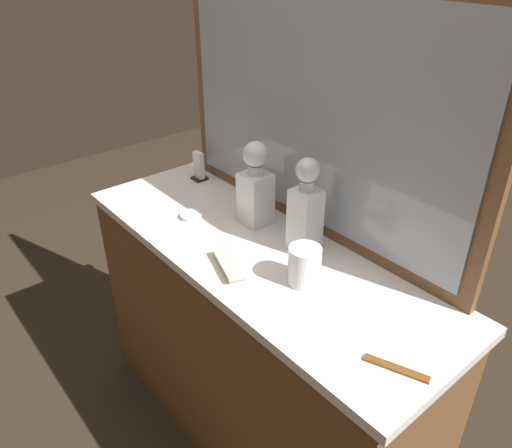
% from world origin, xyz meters
% --- Properties ---
extents(ground_plane, '(6.00, 6.00, 0.00)m').
position_xyz_m(ground_plane, '(0.00, 0.00, 0.00)').
color(ground_plane, '#2D2319').
extents(dresser, '(1.31, 0.46, 0.83)m').
position_xyz_m(dresser, '(0.00, 0.00, 0.42)').
color(dresser, brown).
rests_on(dresser, ground_plane).
extents(dresser_mirror, '(1.14, 0.03, 0.73)m').
position_xyz_m(dresser_mirror, '(0.00, 0.21, 1.20)').
color(dresser_mirror, brown).
rests_on(dresser_mirror, dresser).
extents(crystal_decanter_left, '(0.08, 0.08, 0.29)m').
position_xyz_m(crystal_decanter_left, '(0.10, 0.10, 0.95)').
color(crystal_decanter_left, white).
rests_on(crystal_decanter_left, dresser).
extents(crystal_decanter_rear, '(0.09, 0.09, 0.28)m').
position_xyz_m(crystal_decanter_rear, '(-0.11, 0.09, 0.94)').
color(crystal_decanter_rear, white).
rests_on(crystal_decanter_rear, dresser).
extents(crystal_tumbler_front, '(0.09, 0.09, 0.11)m').
position_xyz_m(crystal_tumbler_front, '(0.21, -0.01, 0.88)').
color(crystal_tumbler_front, white).
rests_on(crystal_tumbler_front, dresser).
extents(silver_brush_right, '(0.17, 0.10, 0.02)m').
position_xyz_m(silver_brush_right, '(0.04, -0.13, 0.85)').
color(silver_brush_right, '#B7A88C').
rests_on(silver_brush_right, dresser).
extents(porcelain_dish, '(0.07, 0.07, 0.01)m').
position_xyz_m(porcelain_dish, '(-0.28, -0.05, 0.84)').
color(porcelain_dish, silver).
rests_on(porcelain_dish, dresser).
extents(tortoiseshell_comb, '(0.14, 0.07, 0.01)m').
position_xyz_m(tortoiseshell_comb, '(0.56, -0.08, 0.84)').
color(tortoiseshell_comb, brown).
rests_on(tortoiseshell_comb, dresser).
extents(napkin_holder, '(0.05, 0.05, 0.11)m').
position_xyz_m(napkin_holder, '(-0.50, 0.14, 0.88)').
color(napkin_holder, black).
rests_on(napkin_holder, dresser).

